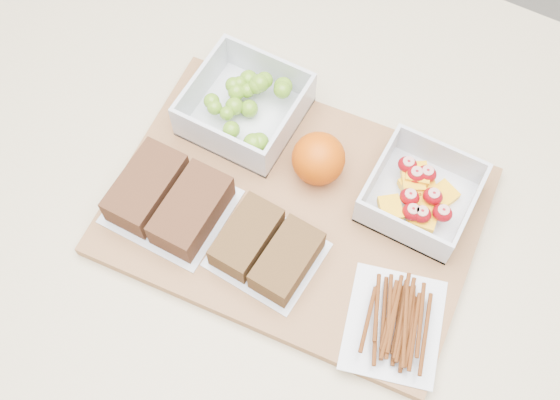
# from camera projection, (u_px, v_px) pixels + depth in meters

# --- Properties ---
(ground) EXTENTS (4.00, 4.00, 0.00)m
(ground) POSITION_uv_depth(u_px,v_px,m) (281.00, 382.00, 1.64)
(ground) COLOR gray
(ground) RESTS_ON ground
(counter) EXTENTS (1.20, 0.90, 0.90)m
(counter) POSITION_uv_depth(u_px,v_px,m) (281.00, 328.00, 1.24)
(counter) COLOR beige
(counter) RESTS_ON ground
(cutting_board) EXTENTS (0.44, 0.33, 0.02)m
(cutting_board) POSITION_uv_depth(u_px,v_px,m) (295.00, 211.00, 0.83)
(cutting_board) COLOR #9C6B40
(cutting_board) RESTS_ON counter
(grape_container) EXTENTS (0.13, 0.13, 0.05)m
(grape_container) POSITION_uv_depth(u_px,v_px,m) (247.00, 106.00, 0.86)
(grape_container) COLOR silver
(grape_container) RESTS_ON cutting_board
(fruit_container) EXTENTS (0.12, 0.12, 0.05)m
(fruit_container) POSITION_uv_depth(u_px,v_px,m) (420.00, 195.00, 0.81)
(fruit_container) COLOR silver
(fruit_container) RESTS_ON cutting_board
(orange) EXTENTS (0.06, 0.06, 0.06)m
(orange) POSITION_uv_depth(u_px,v_px,m) (318.00, 159.00, 0.82)
(orange) COLOR #D95105
(orange) RESTS_ON cutting_board
(sandwich_bag_left) EXTENTS (0.13, 0.12, 0.04)m
(sandwich_bag_left) POSITION_uv_depth(u_px,v_px,m) (169.00, 199.00, 0.81)
(sandwich_bag_left) COLOR silver
(sandwich_bag_left) RESTS_ON cutting_board
(sandwich_bag_center) EXTENTS (0.12, 0.11, 0.04)m
(sandwich_bag_center) POSITION_uv_depth(u_px,v_px,m) (267.00, 249.00, 0.78)
(sandwich_bag_center) COLOR silver
(sandwich_bag_center) RESTS_ON cutting_board
(pretzel_bag) EXTENTS (0.13, 0.15, 0.03)m
(pretzel_bag) POSITION_uv_depth(u_px,v_px,m) (395.00, 321.00, 0.75)
(pretzel_bag) COLOR silver
(pretzel_bag) RESTS_ON cutting_board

